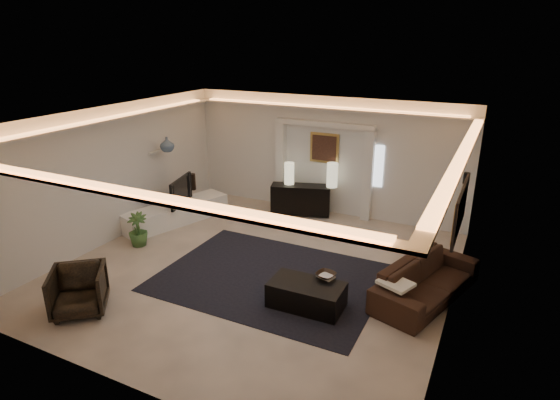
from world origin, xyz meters
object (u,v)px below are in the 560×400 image
at_px(console, 301,199).
at_px(armchair, 79,291).
at_px(sofa, 427,280).
at_px(coffee_table, 306,296).

bearing_deg(console, armchair, -122.64).
relative_size(console, sofa, 0.63).
height_order(console, armchair, console).
distance_m(console, coffee_table, 4.20).
relative_size(sofa, armchair, 2.76).
distance_m(sofa, coffee_table, 2.07).
bearing_deg(sofa, console, 70.62).
relative_size(coffee_table, armchair, 1.46).
xyz_separation_m(sofa, armchair, (-4.96, -2.90, 0.04)).
bearing_deg(console, sofa, -55.08).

